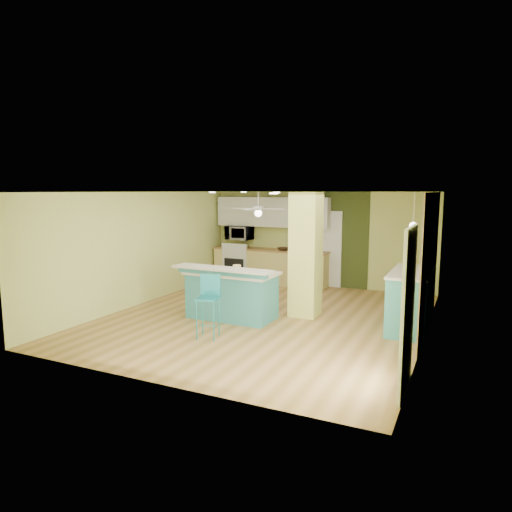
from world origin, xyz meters
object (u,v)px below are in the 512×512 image
at_px(fruit_bowl, 283,249).
at_px(canister, 237,269).
at_px(bar_stool, 209,296).
at_px(side_counter, 411,300).
at_px(peninsula, 232,294).

height_order(fruit_bowl, canister, canister).
distance_m(bar_stool, side_counter, 3.68).
xyz_separation_m(peninsula, bar_stool, (0.20, -1.19, 0.23)).
distance_m(side_counter, canister, 3.29).
bearing_deg(fruit_bowl, peninsula, -85.25).
relative_size(peninsula, bar_stool, 1.85).
height_order(side_counter, fruit_bowl, side_counter).
xyz_separation_m(peninsula, side_counter, (3.31, 0.78, 0.04)).
bearing_deg(peninsula, canister, -26.72).
xyz_separation_m(side_counter, canister, (-3.13, -0.87, 0.47)).
bearing_deg(peninsula, fruit_bowl, 95.45).
relative_size(bar_stool, canister, 6.59).
height_order(peninsula, bar_stool, bar_stool).
xyz_separation_m(side_counter, fruit_bowl, (-3.59, 2.67, 0.44)).
height_order(bar_stool, side_counter, bar_stool).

